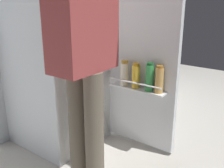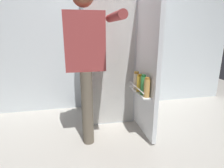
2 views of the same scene
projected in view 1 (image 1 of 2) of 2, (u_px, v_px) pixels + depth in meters
The scene contains 3 objects.
ground_plane at pixel (112, 159), 2.14m from camera, with size 6.56×6.56×0.00m, color #B7B2A8.
refrigerator at pixel (61, 42), 2.19m from camera, with size 0.68×1.27×1.75m.
person at pixel (84, 43), 1.55m from camera, with size 0.51×0.71×1.63m.
Camera 1 is at (-1.47, -1.11, 1.23)m, focal length 43.28 mm.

